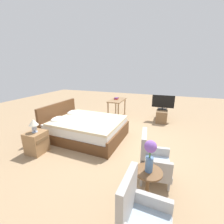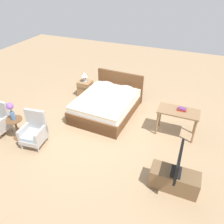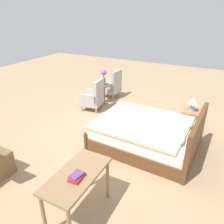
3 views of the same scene
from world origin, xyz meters
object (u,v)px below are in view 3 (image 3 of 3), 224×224
object	(u,v)px
flower_vase	(104,76)
book_stack	(77,176)
armchair_by_window_right	(94,98)
vanity_desk	(77,180)
armchair_by_window_left	(112,86)
bed	(147,134)
side_table	(104,92)
nightstand	(190,121)
table_lamp	(193,102)

from	to	relation	value
flower_vase	book_stack	bearing A→B (deg)	24.75
armchair_by_window_right	vanity_desk	size ratio (longest dim) A/B	0.88
armchair_by_window_left	flower_vase	xyz separation A→B (m)	(0.59, 0.01, 0.51)
armchair_by_window_right	bed	bearing A→B (deg)	61.34
book_stack	side_table	bearing A→B (deg)	-155.25
bed	armchair_by_window_right	distance (m)	2.32
flower_vase	vanity_desk	size ratio (longest dim) A/B	0.46
nightstand	table_lamp	distance (m)	0.48
nightstand	book_stack	world-z (taller)	book_stack
nightstand	table_lamp	xyz separation A→B (m)	(-0.00, 0.00, 0.48)
flower_vase	nightstand	distance (m)	2.84
armchair_by_window_left	side_table	xyz separation A→B (m)	(0.59, 0.01, -0.00)
bed	flower_vase	distance (m)	2.71
flower_vase	table_lamp	bearing A→B (deg)	78.31
bed	armchair_by_window_left	size ratio (longest dim) A/B	2.37
bed	armchair_by_window_right	xyz separation A→B (m)	(-1.11, -2.04, 0.08)
bed	armchair_by_window_right	size ratio (longest dim) A/B	2.37
armchair_by_window_right	nightstand	xyz separation A→B (m)	(-0.03, 2.73, -0.11)
armchair_by_window_right	vanity_desk	bearing A→B (deg)	28.44
bed	nightstand	world-z (taller)	bed
armchair_by_window_left	flower_vase	bearing A→B (deg)	0.91
armchair_by_window_right	table_lamp	size ratio (longest dim) A/B	2.79
armchair_by_window_left	nightstand	size ratio (longest dim) A/B	1.72
side_table	nightstand	bearing A→B (deg)	78.31
table_lamp	vanity_desk	distance (m)	3.40
vanity_desk	armchair_by_window_right	bearing A→B (deg)	-151.56
armchair_by_window_right	nightstand	bearing A→B (deg)	90.55
bed	armchair_by_window_right	world-z (taller)	bed
bed	vanity_desk	distance (m)	2.16
armchair_by_window_right	side_table	bearing A→B (deg)	179.05
side_table	vanity_desk	world-z (taller)	vanity_desk
armchair_by_window_left	armchair_by_window_right	xyz separation A→B (m)	(1.18, -0.00, 0.00)
nightstand	book_stack	xyz separation A→B (m)	(3.32, -0.93, 0.51)
bed	nightstand	distance (m)	1.33
table_lamp	book_stack	xyz separation A→B (m)	(3.32, -0.93, 0.03)
table_lamp	book_stack	bearing A→B (deg)	-15.62
table_lamp	armchair_by_window_left	bearing A→B (deg)	-112.94
armchair_by_window_right	book_stack	size ratio (longest dim) A/B	4.07
vanity_desk	armchair_by_window_left	bearing A→B (deg)	-158.37
book_stack	armchair_by_window_left	bearing A→B (deg)	-158.10
side_table	table_lamp	distance (m)	2.80
side_table	vanity_desk	size ratio (longest dim) A/B	0.57
armchair_by_window_right	vanity_desk	xyz separation A→B (m)	(3.23, 1.75, 0.26)
flower_vase	book_stack	xyz separation A→B (m)	(3.88, 1.79, -0.11)
side_table	book_stack	xyz separation A→B (m)	(3.88, 1.79, 0.41)
table_lamp	book_stack	size ratio (longest dim) A/B	1.46
bed	book_stack	bearing A→B (deg)	-6.19
side_table	vanity_desk	bearing A→B (deg)	24.49
nightstand	vanity_desk	distance (m)	3.42
flower_vase	vanity_desk	distance (m)	4.20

